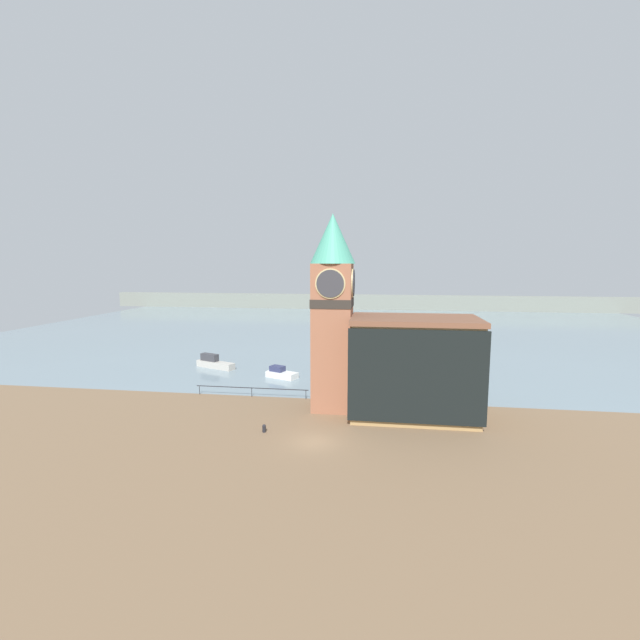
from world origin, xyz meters
TOP-DOWN VIEW (x-y plane):
  - ground_plane at (0.00, 0.00)m, footprint 160.00×160.00m
  - water at (0.00, 71.89)m, footprint 160.00×120.00m
  - far_shoreline at (0.00, 111.89)m, footprint 180.00×3.00m
  - pier_railing at (-9.22, 11.64)m, footprint 13.42×0.08m
  - clock_tower at (0.52, 9.00)m, footprint 4.66×4.66m
  - pier_building at (8.88, 7.85)m, footprint 12.73×7.71m
  - boat_near at (-7.81, 20.46)m, footprint 4.67×3.39m
  - boat_far at (-18.98, 24.49)m, footprint 6.50×3.71m
  - mooring_bollard_near at (-4.95, 1.53)m, footprint 0.35×0.35m

SIDE VIEW (x-z plane):
  - water at x=0.00m, z-range 0.00..0.00m
  - ground_plane at x=0.00m, z-range 0.00..0.00m
  - mooring_bollard_near at x=-4.95m, z-range 0.03..0.76m
  - boat_near at x=-7.81m, z-range -0.20..1.33m
  - boat_far at x=-18.98m, z-range -0.27..1.74m
  - pier_railing at x=-9.22m, z-range 0.43..1.52m
  - far_shoreline at x=0.00m, z-range 0.00..5.00m
  - pier_building at x=8.88m, z-range 0.02..10.13m
  - clock_tower at x=0.52m, z-range 0.62..21.08m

